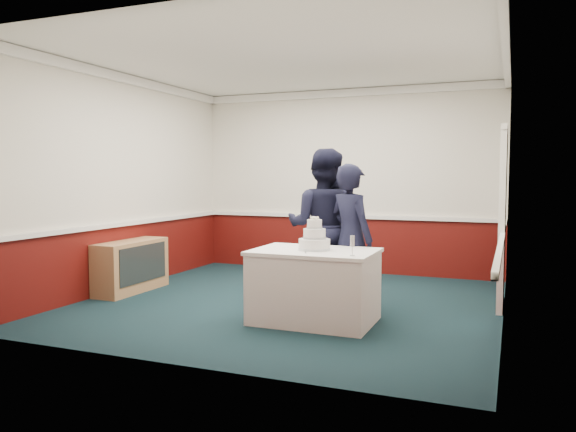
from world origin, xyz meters
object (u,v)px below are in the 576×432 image
at_px(sideboard, 131,266).
at_px(champagne_flute, 352,242).
at_px(person_man, 323,227).
at_px(person_woman, 351,238).
at_px(cake_table, 314,285).
at_px(wedding_cake, 314,240).
at_px(cake_knife, 305,252).

distance_m(sideboard, champagne_flute, 3.52).
distance_m(person_man, person_woman, 0.53).
height_order(cake_table, wedding_cake, wedding_cake).
distance_m(cake_knife, champagne_flute, 0.55).
bearing_deg(person_man, sideboard, 2.23).
bearing_deg(person_woman, sideboard, 31.06).
height_order(cake_table, cake_knife, cake_knife).
distance_m(cake_table, cake_knife, 0.44).
distance_m(sideboard, wedding_cake, 2.97).
bearing_deg(person_man, cake_knife, 94.33).
bearing_deg(person_man, wedding_cake, 98.12).
bearing_deg(wedding_cake, sideboard, 168.61).
distance_m(cake_knife, person_woman, 0.84).
bearing_deg(cake_table, cake_knife, -98.53).
bearing_deg(person_woman, cake_table, 98.57).
height_order(wedding_cake, person_man, person_man).
height_order(sideboard, wedding_cake, wedding_cake).
xyz_separation_m(wedding_cake, cake_knife, (-0.03, -0.20, -0.11)).
relative_size(person_man, person_woman, 1.11).
xyz_separation_m(cake_table, person_woman, (0.24, 0.59, 0.46)).
height_order(cake_table, champagne_flute, champagne_flute).
bearing_deg(sideboard, cake_knife, -15.33).
height_order(cake_knife, person_man, person_man).
bearing_deg(cake_knife, sideboard, 143.31).
bearing_deg(sideboard, cake_table, -11.39).
distance_m(champagne_flute, person_man, 1.35).
bearing_deg(champagne_flute, person_woman, 106.47).
xyz_separation_m(sideboard, person_man, (2.67, 0.30, 0.61)).
distance_m(sideboard, person_man, 2.76).
distance_m(cake_table, person_woman, 0.79).
xyz_separation_m(cake_table, person_man, (-0.19, 0.88, 0.56)).
bearing_deg(wedding_cake, cake_knife, -98.53).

